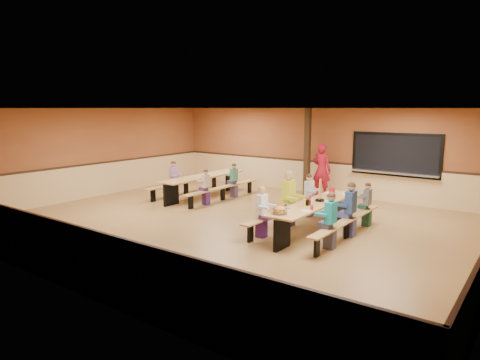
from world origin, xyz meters
The scene contains 23 objects.
ground centered at (0.00, 0.00, 0.00)m, with size 12.00×12.00×0.00m, color brown.
room_envelope centered at (0.00, 0.00, 0.69)m, with size 12.04×10.04×3.02m.
kitchen_pass_through centered at (2.60, 4.96, 1.49)m, with size 2.78×0.28×1.38m.
structural_post centered at (-0.20, 4.40, 1.50)m, with size 0.18×0.18×3.00m, color black.
cafeteria_table_main centered at (2.06, 0.47, 0.53)m, with size 1.91×3.70×0.74m.
cafeteria_table_second centered at (-2.88, 2.06, 0.53)m, with size 1.91×3.70×0.74m.
seated_child_white_left centered at (1.23, -0.63, 0.60)m, with size 0.37×0.30×1.20m, color white, non-canonical shape.
seated_adult_yellow centered at (1.23, 0.62, 0.71)m, with size 0.47×0.38×1.42m, color #C9CF23, non-canonical shape.
seated_child_grey_left centered at (1.23, 1.77, 0.60)m, with size 0.36×0.30×1.19m, color #BABABA, non-canonical shape.
seated_child_teal_right centered at (2.88, -0.46, 0.61)m, with size 0.38×0.31×1.22m, color #1999AF, non-canonical shape.
seated_child_navy_right centered at (2.88, 0.66, 0.64)m, with size 0.41×0.33×1.28m, color navy, non-canonical shape.
seated_child_char_right centered at (2.88, 1.78, 0.56)m, with size 0.33×0.27×1.12m, color #51565C, non-canonical shape.
seated_child_purple_sec centered at (-3.71, 1.47, 0.61)m, with size 0.37×0.31×1.22m, color #9B6791, non-canonical shape.
seated_child_green_sec centered at (-2.06, 2.68, 0.57)m, with size 0.34×0.28×1.14m, color #3D7F67, non-canonical shape.
seated_child_tan_sec centered at (-2.06, 1.21, 0.55)m, with size 0.32×0.26×1.11m, color #B29F8D, non-canonical shape.
standing_woman centered at (0.28, 4.55, 0.91)m, with size 0.67×0.44×1.83m, color #AC1328.
punch_pitcher centered at (2.05, 1.46, 0.85)m, with size 0.16×0.16×0.22m, color red.
chip_bowl centered at (1.94, -0.98, 0.81)m, with size 0.32×0.32×0.15m, color orange, non-canonical shape.
napkin_dispenser centered at (2.04, 0.12, 0.80)m, with size 0.10×0.14×0.13m, color black.
condiment_mustard centered at (2.05, -0.06, 0.82)m, with size 0.06×0.06×0.17m, color yellow.
condiment_ketchup centered at (2.06, 0.12, 0.82)m, with size 0.06×0.06×0.17m, color #B2140F.
table_paddle centered at (2.09, 0.67, 0.88)m, with size 0.16×0.16×0.56m.
place_settings centered at (2.06, 0.47, 0.80)m, with size 0.65×3.30×0.11m, color beige, non-canonical shape.
Camera 1 is at (6.55, -8.77, 3.01)m, focal length 32.00 mm.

